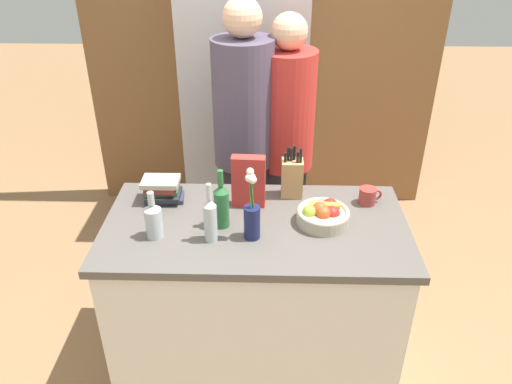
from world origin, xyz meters
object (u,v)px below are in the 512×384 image
Objects in this scene: fruit_bowl at (323,214)px; book_stack at (163,189)px; flower_vase at (252,215)px; refrigerator at (245,99)px; person_in_blue at (286,142)px; coffee_mug at (368,196)px; bottle_oil at (153,219)px; bottle_wine at (210,218)px; person_at_sink at (244,139)px; bottle_vinegar at (221,205)px; cereal_box at (248,181)px; knife_block at (292,177)px.

book_stack reaches higher than fruit_bowl.
flower_vase is 1.70× the size of book_stack.
person_in_blue is (0.27, -0.67, -0.03)m from refrigerator.
refrigerator is at bearing 107.25° from fruit_bowl.
book_stack is at bearing 179.73° from coffee_mug.
bottle_oil is 0.80× the size of bottle_wine.
book_stack is at bearing -129.34° from person_at_sink.
bottle_vinegar reaches higher than bottle_wine.
cereal_box is at bearing 157.02° from fruit_bowl.
refrigerator reaches higher than cereal_box.
coffee_mug is 1.07m from bottle_oil.
person_at_sink reaches higher than flower_vase.
person_at_sink reaches higher than coffee_mug.
bottle_vinegar is at bearing -175.49° from fruit_bowl.
fruit_bowl is 0.87× the size of bottle_wine.
knife_block is 0.40m from coffee_mug.
bottle_oil is 0.26m from bottle_wine.
bottle_vinegar is (-0.48, -0.04, 0.07)m from fruit_bowl.
flower_vase is 1.20× the size of bottle_vinegar.
flower_vase is 2.96× the size of coffee_mug.
person_at_sink is at bearing 95.27° from cereal_box.
fruit_bowl is 0.37m from flower_vase.
flower_vase reaches higher than cereal_box.
book_stack is 0.84m from person_in_blue.
knife_block is 0.16× the size of person_in_blue.
bottle_oil is (-0.64, -0.39, -0.01)m from knife_block.
bottle_oil is at bearing -102.60° from refrigerator.
refrigerator is 0.73m from person_at_sink.
bottle_wine is 0.84m from person_at_sink.
bottle_oil is 0.32m from bottle_vinegar.
knife_block is 0.50m from person_at_sink.
bottle_oil is at bearing -145.58° from cereal_box.
coffee_mug is 0.51× the size of bottle_oil.
person_at_sink is at bearing -87.92° from refrigerator.
knife_block is at bearing 31.25° from bottle_oil.
book_stack is 0.45m from bottle_wine.
refrigerator is 1.54m from flower_vase.
fruit_bowl is at bearing -13.15° from book_stack.
bottle_wine is (-0.08, -1.56, 0.01)m from refrigerator.
person_at_sink reaches higher than cereal_box.
bottle_oil is at bearing -162.82° from coffee_mug.
book_stack is (-0.80, 0.19, 0.02)m from fruit_bowl.
knife_block is at bearing 119.07° from fruit_bowl.
cereal_box is at bearing -4.44° from book_stack.
fruit_bowl is 0.49m from bottle_vinegar.
refrigerator reaches higher than bottle_oil.
refrigerator is 8.64× the size of bottle_oil.
coffee_mug is 0.41× the size of bottle_vinegar.
book_stack is at bearing -106.76° from refrigerator.
bottle_vinegar is at bearing -163.02° from coffee_mug.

